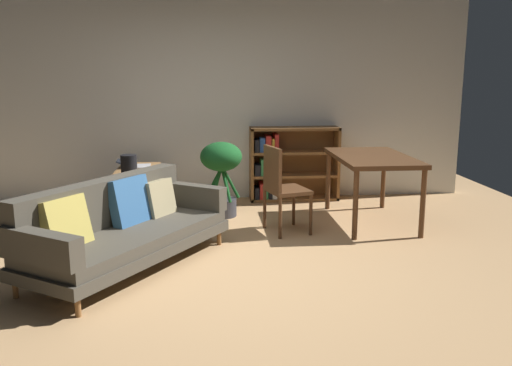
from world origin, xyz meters
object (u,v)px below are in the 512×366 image
(fabric_couch, at_px, (122,226))
(bookshelf, at_px, (287,164))
(dining_chair_near, at_px, (281,184))
(desk_speaker, at_px, (129,165))
(media_console, at_px, (138,194))
(potted_floor_plant, at_px, (221,169))
(open_laptop, at_px, (136,165))
(dining_table, at_px, (372,162))

(fabric_couch, distance_m, bookshelf, 3.05)
(dining_chair_near, bearing_deg, fabric_couch, -149.71)
(fabric_couch, bearing_deg, desk_speaker, 94.59)
(media_console, distance_m, bookshelf, 2.06)
(fabric_couch, height_order, media_console, fabric_couch)
(desk_speaker, xyz_separation_m, potted_floor_plant, (1.03, 0.28, -0.11))
(media_console, bearing_deg, desk_speaker, -97.21)
(dining_chair_near, height_order, bookshelf, bookshelf)
(open_laptop, relative_size, potted_floor_plant, 0.46)
(media_console, xyz_separation_m, desk_speaker, (-0.04, -0.32, 0.41))
(desk_speaker, bearing_deg, dining_table, -2.98)
(dining_table, relative_size, bookshelf, 1.16)
(fabric_couch, height_order, potted_floor_plant, potted_floor_plant)
(media_console, xyz_separation_m, open_laptop, (-0.04, 0.20, 0.32))
(desk_speaker, xyz_separation_m, dining_chair_near, (1.65, -0.45, -0.16))
(open_laptop, relative_size, dining_chair_near, 0.44)
(bookshelf, bearing_deg, open_laptop, -163.65)
(open_laptop, bearing_deg, dining_chair_near, -30.50)
(potted_floor_plant, bearing_deg, bookshelf, 41.30)
(fabric_couch, relative_size, open_laptop, 5.13)
(open_laptop, bearing_deg, desk_speaker, -90.49)
(fabric_couch, distance_m, dining_chair_near, 1.79)
(fabric_couch, height_order, dining_table, dining_table)
(dining_table, bearing_deg, fabric_couch, -155.14)
(potted_floor_plant, bearing_deg, media_console, 178.05)
(bookshelf, bearing_deg, potted_floor_plant, -138.70)
(potted_floor_plant, bearing_deg, fabric_couch, -119.43)
(dining_table, bearing_deg, potted_floor_plant, 165.96)
(fabric_couch, xyz_separation_m, potted_floor_plant, (0.92, 1.63, 0.20))
(desk_speaker, height_order, potted_floor_plant, potted_floor_plant)
(media_console, distance_m, dining_chair_near, 1.80)
(dining_chair_near, xyz_separation_m, bookshelf, (0.29, 1.53, -0.04))
(dining_chair_near, bearing_deg, bookshelf, 79.16)
(open_laptop, bearing_deg, fabric_couch, -86.80)
(open_laptop, xyz_separation_m, dining_chair_near, (1.64, -0.97, -0.07))
(open_laptop, xyz_separation_m, potted_floor_plant, (1.03, -0.23, -0.02))
(potted_floor_plant, relative_size, dining_chair_near, 0.96)
(open_laptop, distance_m, dining_table, 2.80)
(desk_speaker, distance_m, dining_table, 2.73)
(open_laptop, relative_size, dining_table, 0.30)
(dining_table, xyz_separation_m, dining_chair_near, (-1.08, -0.31, -0.17))
(fabric_couch, height_order, dining_chair_near, dining_chair_near)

